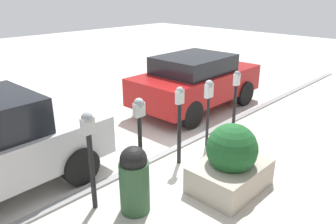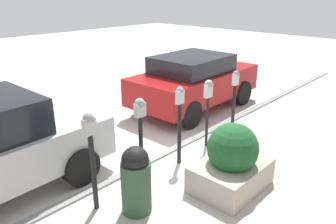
{
  "view_description": "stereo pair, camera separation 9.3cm",
  "coord_description": "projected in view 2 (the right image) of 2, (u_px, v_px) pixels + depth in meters",
  "views": [
    {
      "loc": [
        -4.16,
        -4.1,
        3.16
      ],
      "look_at": [
        0.0,
        -0.1,
        1.0
      ],
      "focal_mm": 35.0,
      "sensor_mm": 36.0,
      "label": 1
    },
    {
      "loc": [
        -4.22,
        -4.03,
        3.16
      ],
      "look_at": [
        0.0,
        -0.1,
        1.0
      ],
      "focal_mm": 35.0,
      "sensor_mm": 36.0,
      "label": 2
    }
  ],
  "objects": [
    {
      "name": "parked_car_middle",
      "position": [
        194.0,
        81.0,
        9.01
      ],
      "size": [
        3.87,
        1.84,
        1.52
      ],
      "rotation": [
        0.0,
        0.0,
        0.02
      ],
      "color": "maroon",
      "rests_on": "ground_plane"
    },
    {
      "name": "parking_meter_middle",
      "position": [
        180.0,
        116.0,
        6.03
      ],
      "size": [
        0.16,
        0.13,
        1.54
      ],
      "color": "black",
      "rests_on": "ground_plane"
    },
    {
      "name": "ground_plane",
      "position": [
        164.0,
        157.0,
        6.57
      ],
      "size": [
        40.0,
        40.0,
        0.0
      ],
      "primitive_type": "plane",
      "color": "beige"
    },
    {
      "name": "parking_meter_nearest",
      "position": [
        91.0,
        146.0,
        4.68
      ],
      "size": [
        0.19,
        0.17,
        1.57
      ],
      "color": "black",
      "rests_on": "ground_plane"
    },
    {
      "name": "planter_box",
      "position": [
        232.0,
        162.0,
        5.4
      ],
      "size": [
        1.29,
        0.94,
        1.16
      ],
      "color": "#B2A899",
      "rests_on": "ground_plane"
    },
    {
      "name": "parking_meter_fourth",
      "position": [
        208.0,
        98.0,
        6.68
      ],
      "size": [
        0.2,
        0.17,
        1.46
      ],
      "color": "black",
      "rests_on": "ground_plane"
    },
    {
      "name": "parking_meter_farthest",
      "position": [
        234.0,
        95.0,
        7.27
      ],
      "size": [
        0.15,
        0.13,
        1.51
      ],
      "color": "black",
      "rests_on": "ground_plane"
    },
    {
      "name": "curb_strip",
      "position": [
        161.0,
        155.0,
        6.62
      ],
      "size": [
        19.0,
        0.16,
        0.04
      ],
      "color": "gray",
      "rests_on": "ground_plane"
    },
    {
      "name": "parking_meter_second",
      "position": [
        140.0,
        126.0,
        5.33
      ],
      "size": [
        0.2,
        0.17,
        1.55
      ],
      "color": "black",
      "rests_on": "ground_plane"
    },
    {
      "name": "trash_bin",
      "position": [
        136.0,
        180.0,
        4.81
      ],
      "size": [
        0.45,
        0.45,
        1.07
      ],
      "color": "#2D5133",
      "rests_on": "ground_plane"
    }
  ]
}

